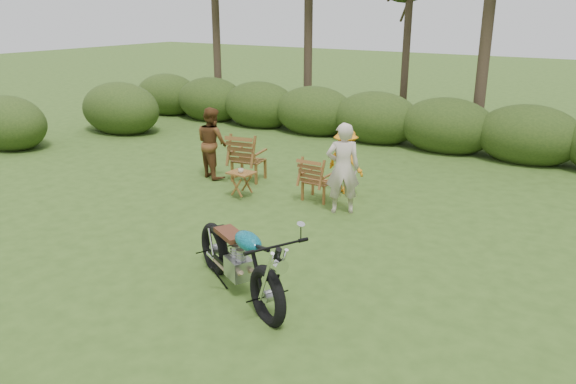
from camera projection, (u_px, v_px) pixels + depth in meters
The scene contains 9 objects.
ground at pixel (235, 285), 7.64m from camera, with size 80.00×80.00×0.00m, color #314B19.
motorcycle at pixel (239, 292), 7.46m from camera, with size 2.22×0.85×1.27m, color #0D97B4, non-canonical shape.
lawn_chair_right at pixel (318, 200), 11.03m from camera, with size 0.60×0.60×0.87m, color brown, non-canonical shape.
lawn_chair_left at pixel (249, 180), 12.28m from camera, with size 0.72×0.72×1.05m, color brown, non-canonical shape.
side_table at pixel (242, 185), 11.08m from camera, with size 0.51×0.43×0.52m, color brown, non-canonical shape.
cup at pixel (241, 171), 10.93m from camera, with size 0.11×0.11×0.09m, color beige.
adult_a at pixel (341, 212), 10.36m from camera, with size 0.61×0.40×1.68m, color beige.
adult_b at pixel (214, 177), 12.50m from camera, with size 0.76×0.59×1.56m, color brown.
child at pixel (344, 192), 11.45m from camera, with size 0.85×0.49×1.32m, color orange.
Camera 1 is at (4.32, -5.36, 3.62)m, focal length 35.00 mm.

